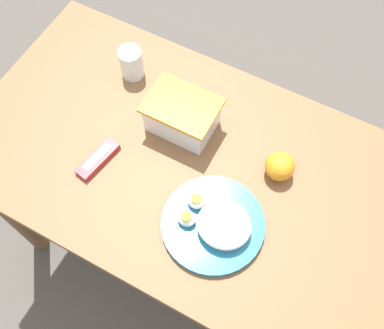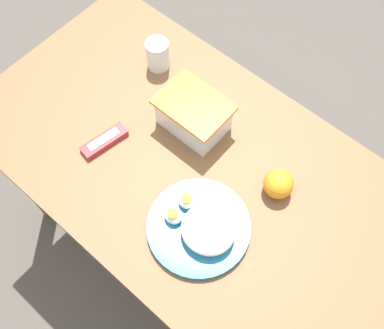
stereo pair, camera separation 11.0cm
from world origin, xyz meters
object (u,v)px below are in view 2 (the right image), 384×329
orange_fruit (278,184)px  candy_bar (104,141)px  drinking_glass (158,55)px  food_container (194,116)px  rice_plate (201,227)px

orange_fruit → candy_bar: orange_fruit is taller
orange_fruit → candy_bar: 0.45m
candy_bar → drinking_glass: 0.29m
candy_bar → drinking_glass: size_ratio=1.45×
food_container → orange_fruit: size_ratio=2.47×
candy_bar → food_container: bearing=53.9°
rice_plate → food_container: bearing=134.2°
food_container → candy_bar: size_ratio=1.38×
candy_bar → drinking_glass: bearing=103.4°
food_container → candy_bar: food_container is taller
orange_fruit → rice_plate: orange_fruit is taller
orange_fruit → candy_bar: (-0.42, -0.18, -0.03)m
food_container → candy_bar: bearing=-126.1°
orange_fruit → candy_bar: bearing=-156.3°
orange_fruit → food_container: bearing=178.0°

